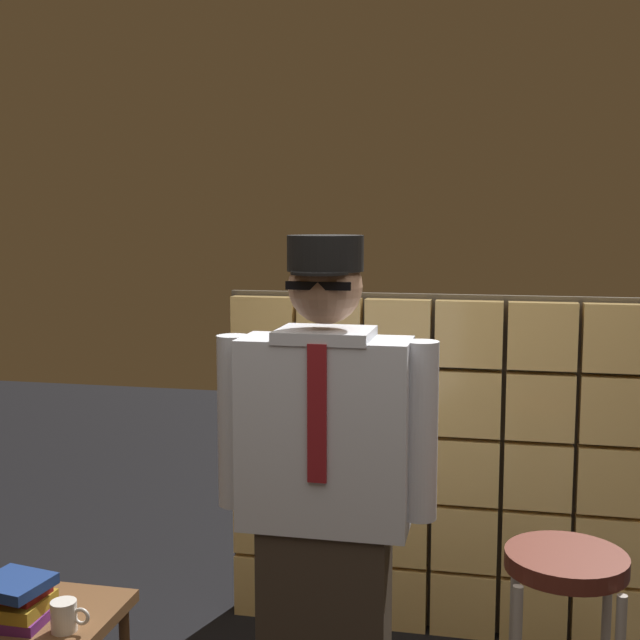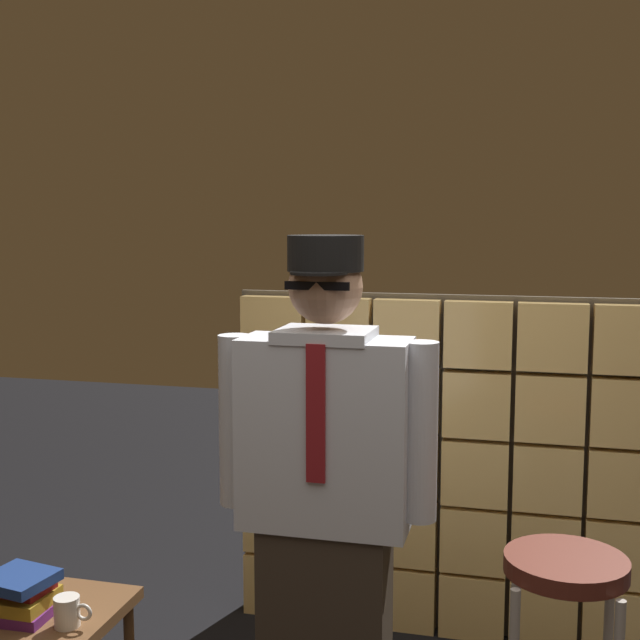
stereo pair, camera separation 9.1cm
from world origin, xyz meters
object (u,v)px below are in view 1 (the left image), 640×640
bar_stool (564,625)px  book_stack (17,600)px  side_table (29,636)px  coffee_mug (65,616)px  standing_person (325,504)px

bar_stool → book_stack: bearing=-176.7°
side_table → coffee_mug: coffee_mug is taller
side_table → book_stack: (-0.02, -0.03, 0.14)m
standing_person → bar_stool: size_ratio=2.07×
standing_person → book_stack: size_ratio=7.50×
coffee_mug → side_table: bearing=161.0°
bar_stool → side_table: bearing=-177.8°
side_table → coffee_mug: size_ratio=4.13×
standing_person → side_table: standing_person is taller
bar_stool → coffee_mug: (-1.48, -0.12, -0.07)m
book_stack → bar_stool: bearing=3.3°
side_table → bar_stool: bearing=2.2°
standing_person → book_stack: (-0.95, -0.17, -0.33)m
coffee_mug → standing_person: bearing=13.5°
bar_stool → book_stack: 1.66m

